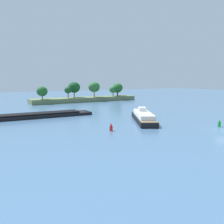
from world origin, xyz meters
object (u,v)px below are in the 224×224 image
at_px(cargo_barge, 26,116).
at_px(channel_buoy_green, 219,124).
at_px(channel_buoy_red, 111,127).
at_px(white_riverboat, 143,117).

distance_m(cargo_barge, channel_buoy_green, 53.45).
xyz_separation_m(cargo_barge, channel_buoy_red, (13.17, -27.67, 0.02)).
distance_m(white_riverboat, channel_buoy_green, 19.06).
height_order(white_riverboat, channel_buoy_green, white_riverboat).
relative_size(white_riverboat, channel_buoy_red, 9.82).
distance_m(cargo_barge, channel_buoy_red, 30.64).
relative_size(cargo_barge, channel_buoy_green, 20.10).
bearing_deg(white_riverboat, channel_buoy_red, -157.68).
distance_m(white_riverboat, channel_buoy_red, 14.85).
bearing_deg(channel_buoy_red, channel_buoy_green, -21.07).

